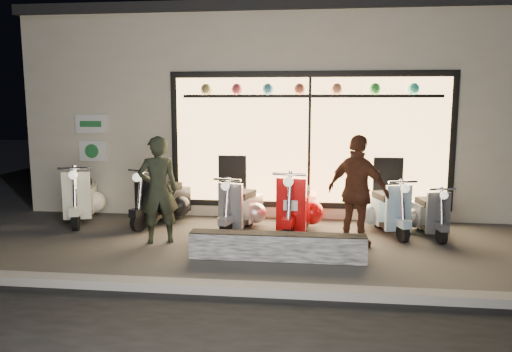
{
  "coord_description": "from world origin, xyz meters",
  "views": [
    {
      "loc": [
        0.91,
        -7.7,
        2.32
      ],
      "look_at": [
        -0.08,
        0.6,
        1.05
      ],
      "focal_mm": 35.0,
      "sensor_mm": 36.0,
      "label": 1
    }
  ],
  "objects_px": {
    "graffiti_barrier": "(277,247)",
    "scooter_silver": "(243,208)",
    "woman": "(358,192)",
    "scooter_red": "(298,207)",
    "man": "(158,190)"
  },
  "relations": [
    {
      "from": "graffiti_barrier",
      "to": "scooter_silver",
      "type": "distance_m",
      "value": 1.86
    },
    {
      "from": "graffiti_barrier",
      "to": "scooter_silver",
      "type": "height_order",
      "value": "scooter_silver"
    },
    {
      "from": "graffiti_barrier",
      "to": "woman",
      "type": "bearing_deg",
      "value": 33.24
    },
    {
      "from": "scooter_red",
      "to": "scooter_silver",
      "type": "bearing_deg",
      "value": -174.7
    },
    {
      "from": "man",
      "to": "woman",
      "type": "bearing_deg",
      "value": 160.74
    },
    {
      "from": "man",
      "to": "scooter_red",
      "type": "bearing_deg",
      "value": -178.44
    },
    {
      "from": "graffiti_barrier",
      "to": "woman",
      "type": "xyz_separation_m",
      "value": [
        1.21,
        0.79,
        0.7
      ]
    },
    {
      "from": "man",
      "to": "woman",
      "type": "xyz_separation_m",
      "value": [
        3.2,
        0.11,
        0.02
      ]
    },
    {
      "from": "scooter_silver",
      "to": "man",
      "type": "relative_size",
      "value": 0.78
    },
    {
      "from": "scooter_red",
      "to": "man",
      "type": "xyz_separation_m",
      "value": [
        -2.24,
        -0.94,
        0.43
      ]
    },
    {
      "from": "scooter_silver",
      "to": "man",
      "type": "height_order",
      "value": "man"
    },
    {
      "from": "scooter_silver",
      "to": "man",
      "type": "xyz_separation_m",
      "value": [
        -1.24,
        -1.01,
        0.49
      ]
    },
    {
      "from": "scooter_red",
      "to": "woman",
      "type": "xyz_separation_m",
      "value": [
        0.96,
        -0.83,
        0.45
      ]
    },
    {
      "from": "scooter_silver",
      "to": "woman",
      "type": "bearing_deg",
      "value": -8.91
    },
    {
      "from": "graffiti_barrier",
      "to": "man",
      "type": "relative_size",
      "value": 1.46
    }
  ]
}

